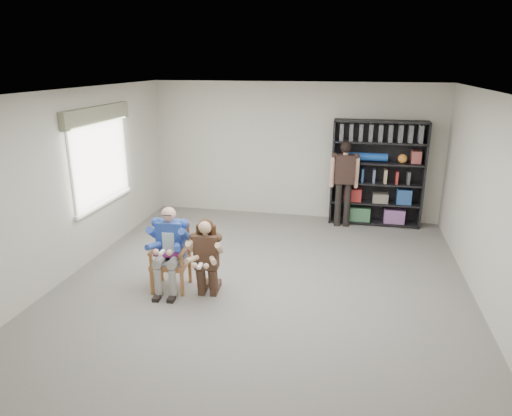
% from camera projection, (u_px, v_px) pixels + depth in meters
% --- Properties ---
extents(room_shell, '(6.00, 7.00, 2.80)m').
position_uv_depth(room_shell, '(261.00, 198.00, 6.24)').
color(room_shell, beige).
rests_on(room_shell, ground).
extents(floor, '(6.00, 7.00, 0.01)m').
position_uv_depth(floor, '(261.00, 289.00, 6.67)').
color(floor, slate).
rests_on(floor, ground).
extents(window_left, '(0.16, 2.00, 1.75)m').
position_uv_depth(window_left, '(101.00, 158.00, 7.68)').
color(window_left, white).
rests_on(window_left, room_shell).
extents(armchair, '(0.60, 0.58, 0.96)m').
position_uv_depth(armchair, '(170.00, 258.00, 6.56)').
color(armchair, brown).
rests_on(armchair, floor).
extents(seated_man, '(0.60, 0.79, 1.25)m').
position_uv_depth(seated_man, '(170.00, 249.00, 6.52)').
color(seated_man, '#172598').
rests_on(seated_man, floor).
extents(kneeling_woman, '(0.54, 0.80, 1.14)m').
position_uv_depth(kneeling_woman, '(206.00, 259.00, 6.31)').
color(kneeling_woman, '#332117').
rests_on(kneeling_woman, floor).
extents(bookshelf, '(1.80, 0.38, 2.10)m').
position_uv_depth(bookshelf, '(377.00, 174.00, 9.06)').
color(bookshelf, black).
rests_on(bookshelf, floor).
extents(standing_man, '(0.54, 0.32, 1.71)m').
position_uv_depth(standing_man, '(344.00, 185.00, 8.99)').
color(standing_man, black).
rests_on(standing_man, floor).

